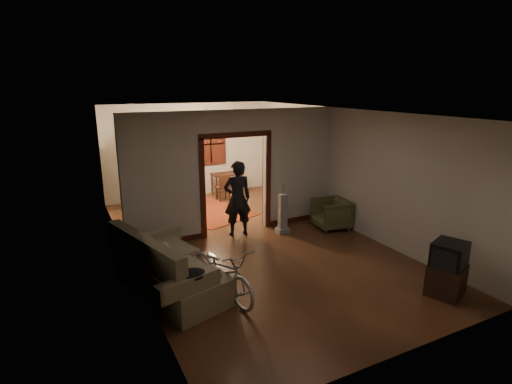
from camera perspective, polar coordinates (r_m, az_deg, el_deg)
floor at (r=8.79m, az=-0.89°, el=-7.11°), size 5.00×8.50×0.01m
ceiling at (r=8.15m, az=-0.97°, el=11.42°), size 5.00×8.50×0.01m
wall_back at (r=12.26m, az=-9.65°, el=5.88°), size 5.00×0.02×2.80m
wall_left at (r=7.65m, az=-18.04°, el=-0.23°), size 0.02×8.50×2.80m
wall_right at (r=9.68m, az=12.54°, el=3.29°), size 0.02×8.50×2.80m
partition_wall at (r=9.02m, az=-3.00°, el=2.78°), size 5.00×0.14×2.80m
door_casing at (r=9.09m, az=-2.97°, el=0.94°), size 1.74×0.20×2.32m
far_window at (r=12.42m, az=-6.52°, el=6.81°), size 0.98×0.06×1.28m
chandelier at (r=10.49m, az=-6.99°, el=9.68°), size 0.24×0.24×0.24m
light_switch at (r=9.45m, az=3.04°, el=2.42°), size 0.08×0.01×0.12m
sofa at (r=6.78m, az=-12.19°, el=-9.78°), size 1.57×2.40×1.02m
rolled_paper at (r=7.06m, az=-12.04°, el=-8.56°), size 0.11×0.87×0.11m
jacket at (r=5.93m, az=-9.49°, el=-11.63°), size 0.51×0.38×0.15m
bicycle at (r=6.52m, az=-4.83°, el=-11.19°), size 0.91×1.76×0.88m
armchair at (r=9.66m, az=10.69°, el=-3.07°), size 0.88×0.86×0.71m
tv_stand at (r=7.32m, az=25.51°, el=-11.28°), size 0.70×0.67×0.50m
crt_tv at (r=7.16m, az=25.90°, el=-8.21°), size 0.66×0.63×0.45m
vacuum at (r=9.18m, az=3.85°, el=-3.08°), size 0.30×0.25×0.92m
person at (r=8.91m, az=-2.67°, el=-0.96°), size 0.68×0.50×1.72m
oriental_rug at (r=10.82m, az=-6.69°, el=-2.83°), size 2.35×2.69×0.02m
locker at (r=11.51m, az=-15.60°, el=2.42°), size 1.00×0.71×1.81m
globe at (r=11.34m, az=-15.97°, el=7.53°), size 0.27×0.27×0.27m
desk at (r=12.35m, az=-4.17°, el=1.09°), size 1.02×0.74×0.68m
desk_chair at (r=11.77m, az=-4.77°, el=0.67°), size 0.36×0.36×0.79m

